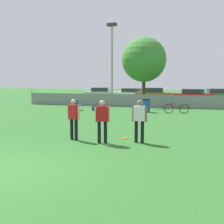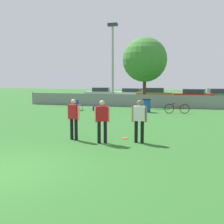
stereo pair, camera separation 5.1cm
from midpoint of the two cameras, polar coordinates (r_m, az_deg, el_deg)
ground_plane at (r=7.96m, az=-20.80°, el=-11.35°), size 120.00×120.00×0.00m
fence_backline at (r=24.50m, az=5.54°, el=2.29°), size 21.14×0.07×1.21m
light_pole at (r=26.40m, az=0.19°, el=11.20°), size 0.90×0.36×7.51m
tree_near_pole at (r=27.34m, az=6.73°, el=10.50°), size 4.24×4.24×6.38m
player_defender_red at (r=10.50m, az=-1.88°, el=-1.33°), size 0.55×0.35×1.63m
player_receiver_white at (r=10.64m, az=5.70°, el=-1.26°), size 0.58×0.24×1.63m
player_thrower_red at (r=11.21m, az=-7.66°, el=-0.89°), size 0.56×0.34×1.63m
frisbee_disc at (r=11.51m, az=2.75°, el=-5.33°), size 0.27×0.27×0.03m
folding_chair_sideline at (r=21.95m, az=-6.86°, el=1.56°), size 0.61×0.61×0.81m
bicycle_sideline at (r=20.33m, az=13.12°, el=0.70°), size 1.72×0.50×0.73m
trash_bin at (r=20.73m, az=7.13°, el=1.32°), size 0.59×0.59×0.98m
gear_bag_sideline at (r=21.64m, az=-2.84°, el=0.70°), size 0.71×0.39×0.34m
parked_car_silver at (r=36.52m, az=-2.20°, el=3.91°), size 4.28×2.31×1.35m
parked_car_white at (r=35.37m, az=4.19°, el=3.77°), size 4.37×2.32×1.29m
parked_car_tan at (r=33.57m, az=8.56°, el=3.66°), size 4.43×2.40×1.42m
parked_car_red at (r=32.43m, az=16.37°, el=3.29°), size 4.46×2.35×1.34m
parked_car_olive at (r=33.29m, az=21.02°, el=3.24°), size 4.69×2.61×1.39m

